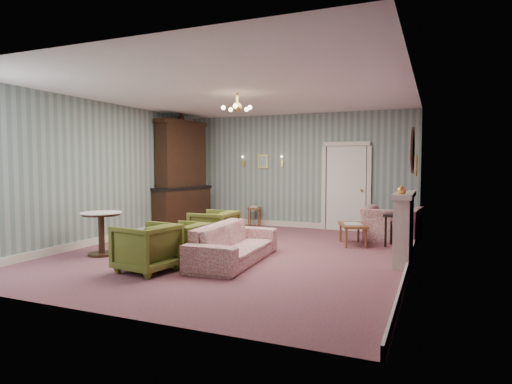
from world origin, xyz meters
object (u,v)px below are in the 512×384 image
at_px(olive_chair_b, 183,240).
at_px(sofa_chintz, 234,237).
at_px(coffee_table, 353,234).
at_px(olive_chair_a, 147,245).
at_px(dresser, 181,171).
at_px(olive_chair_c, 214,227).
at_px(wingback_chair, 392,218).
at_px(side_table_black, 397,231).
at_px(pedestal_table, 101,234).
at_px(fireplace, 404,227).

height_order(olive_chair_b, sofa_chintz, sofa_chintz).
bearing_deg(olive_chair_b, coffee_table, 141.77).
height_order(olive_chair_a, dresser, dresser).
relative_size(olive_chair_c, wingback_chair, 0.72).
xyz_separation_m(dresser, side_table_black, (5.30, -0.54, -1.12)).
xyz_separation_m(coffee_table, pedestal_table, (-3.95, -2.75, 0.18)).
bearing_deg(dresser, olive_chair_c, -35.08).
relative_size(fireplace, side_table_black, 2.17).
bearing_deg(dresser, pedestal_table, -72.10).
distance_m(olive_chair_c, coffee_table, 2.79).
bearing_deg(side_table_black, pedestal_table, -149.19).
height_order(olive_chair_c, pedestal_table, olive_chair_c).
bearing_deg(olive_chair_b, fireplace, 116.02).
height_order(olive_chair_b, dresser, dresser).
distance_m(olive_chair_a, fireplace, 4.16).
bearing_deg(coffee_table, sofa_chintz, -124.00).
relative_size(fireplace, pedestal_table, 1.79).
distance_m(sofa_chintz, side_table_black, 3.39).
bearing_deg(olive_chair_b, side_table_black, 134.29).
distance_m(olive_chair_a, sofa_chintz, 1.45).
relative_size(olive_chair_a, side_table_black, 1.25).
height_order(olive_chair_b, coffee_table, olive_chair_b).
height_order(sofa_chintz, dresser, dresser).
relative_size(olive_chair_a, dresser, 0.28).
xyz_separation_m(sofa_chintz, coffee_table, (1.54, 2.29, -0.21)).
distance_m(olive_chair_b, wingback_chair, 4.47).
bearing_deg(olive_chair_c, coffee_table, 119.51).
bearing_deg(coffee_table, side_table_black, 7.60).
xyz_separation_m(olive_chair_a, coffee_table, (2.47, 3.41, -0.19)).
distance_m(olive_chair_b, side_table_black, 4.18).
distance_m(olive_chair_c, side_table_black, 3.60).
bearing_deg(dresser, sofa_chintz, -35.86).
distance_m(side_table_black, pedestal_table, 5.58).
relative_size(olive_chair_b, coffee_table, 0.85).
distance_m(olive_chair_b, olive_chair_c, 1.24).
xyz_separation_m(fireplace, pedestal_table, (-5.00, -1.53, -0.19)).
xyz_separation_m(wingback_chair, coffee_table, (-0.69, -0.70, -0.27)).
xyz_separation_m(olive_chair_c, dresser, (-2.00, 1.97, 1.04)).
xyz_separation_m(olive_chair_b, olive_chair_c, (-0.08, 1.24, 0.04)).
bearing_deg(olive_chair_b, olive_chair_a, -2.17).
height_order(sofa_chintz, pedestal_table, sofa_chintz).
xyz_separation_m(olive_chair_a, sofa_chintz, (0.92, 1.12, 0.02)).
bearing_deg(dresser, coffee_table, 1.13).
relative_size(olive_chair_a, wingback_chair, 0.73).
bearing_deg(side_table_black, olive_chair_c, -156.53).
bearing_deg(olive_chair_a, dresser, -145.24).
height_order(olive_chair_b, olive_chair_c, olive_chair_c).
distance_m(olive_chair_c, sofa_chintz, 1.33).
bearing_deg(pedestal_table, olive_chair_c, 43.63).
bearing_deg(pedestal_table, wingback_chair, 36.63).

